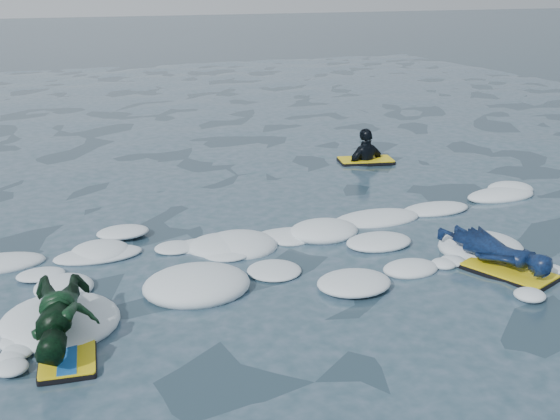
% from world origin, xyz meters
% --- Properties ---
extents(ground, '(120.00, 120.00, 0.00)m').
position_xyz_m(ground, '(0.00, 0.00, 0.00)').
color(ground, '#162635').
rests_on(ground, ground).
extents(foam_band, '(12.00, 3.10, 0.30)m').
position_xyz_m(foam_band, '(0.00, 1.03, 0.00)').
color(foam_band, white).
rests_on(foam_band, ground).
extents(prone_woman_unit, '(0.88, 1.62, 0.39)m').
position_xyz_m(prone_woman_unit, '(3.00, -0.56, 0.20)').
color(prone_woman_unit, black).
rests_on(prone_woman_unit, ground).
extents(prone_child_unit, '(0.92, 1.46, 0.53)m').
position_xyz_m(prone_child_unit, '(-1.89, -0.61, 0.27)').
color(prone_child_unit, black).
rests_on(prone_child_unit, ground).
extents(waiting_rider_unit, '(1.10, 0.76, 1.50)m').
position_xyz_m(waiting_rider_unit, '(3.98, 4.41, -0.09)').
color(waiting_rider_unit, black).
rests_on(waiting_rider_unit, ground).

